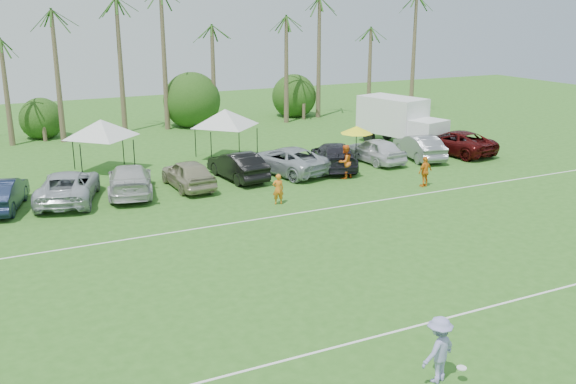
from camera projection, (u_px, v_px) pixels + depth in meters
name	position (u px, v px, depth m)	size (l,w,h in m)	color
ground	(424.00, 366.00, 18.16)	(120.00, 120.00, 0.00)	#2F651E
field_lines	(296.00, 267.00, 25.05)	(80.00, 12.10, 0.01)	white
palm_tree_3	(0.00, 2.00, 44.69)	(2.40, 2.40, 11.90)	brown
palm_tree_4	(63.00, 39.00, 47.11)	(2.40, 2.40, 8.90)	brown
palm_tree_5	(117.00, 26.00, 48.56)	(2.40, 2.40, 9.90)	brown
palm_tree_6	(168.00, 14.00, 50.02)	(2.40, 2.40, 10.90)	brown
palm_tree_7	(216.00, 3.00, 51.48)	(2.40, 2.40, 11.90)	brown
palm_tree_8	(273.00, 35.00, 54.32)	(2.40, 2.40, 8.90)	brown
palm_tree_9	(325.00, 23.00, 56.20)	(2.40, 2.40, 9.90)	brown
palm_tree_10	(373.00, 13.00, 58.08)	(2.40, 2.40, 10.90)	brown
palm_tree_11	(409.00, 3.00, 59.54)	(2.40, 2.40, 11.90)	brown
bush_tree_1	(41.00, 116.00, 48.71)	(4.00, 4.00, 4.00)	brown
bush_tree_2	(193.00, 105.00, 53.80)	(4.00, 4.00, 4.00)	brown
bush_tree_3	(299.00, 98.00, 58.04)	(4.00, 4.00, 4.00)	brown
sideline_player_a	(278.00, 189.00, 32.79)	(0.58, 0.38, 1.60)	orange
sideline_player_b	(345.00, 162.00, 37.66)	(0.98, 0.76, 2.01)	orange
sideline_player_c	(425.00, 172.00, 35.99)	(1.01, 0.42, 1.73)	orange
box_truck	(401.00, 120.00, 46.38)	(4.07, 7.08, 3.44)	white
canopy_tent_left	(100.00, 119.00, 38.44)	(4.70, 4.70, 3.81)	black
canopy_tent_right	(225.00, 109.00, 41.72)	(4.83, 4.83, 3.92)	black
market_umbrella	(357.00, 130.00, 41.36)	(2.13, 2.13, 2.37)	black
frisbee_player	(439.00, 350.00, 17.20)	(1.36, 1.00, 1.89)	#9593D0
parked_car_1	(1.00, 194.00, 31.88)	(1.72, 4.94, 1.63)	#131C34
parked_car_2	(68.00, 186.00, 33.25)	(2.70, 5.85, 1.63)	#ADB2BA
parked_car_3	(130.00, 180.00, 34.54)	(2.28, 5.60, 1.63)	#BCBCBC
parked_car_4	(188.00, 174.00, 35.72)	(1.92, 4.77, 1.63)	#9C9676
parked_car_5	(238.00, 166.00, 37.56)	(1.72, 4.94, 1.63)	black
parked_car_6	(286.00, 160.00, 38.92)	(2.70, 5.85, 1.63)	#9DA4AB
parked_car_7	(334.00, 156.00, 40.06)	(2.28, 5.60, 1.63)	black
parked_car_8	(375.00, 150.00, 41.59)	(1.92, 4.77, 1.63)	silver
parked_car_9	(419.00, 147.00, 42.56)	(1.72, 4.94, 1.63)	gray
parked_car_10	(455.00, 142.00, 44.05)	(2.70, 5.85, 1.63)	#440A0A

